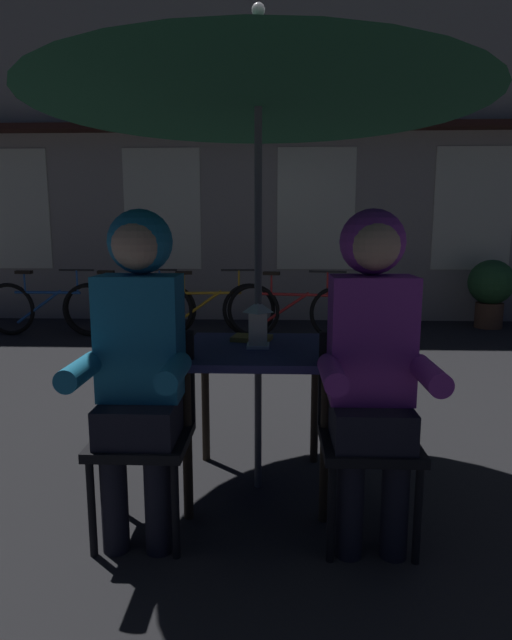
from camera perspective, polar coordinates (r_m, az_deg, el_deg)
ground_plane at (r=2.86m, az=0.22°, el=-17.61°), size 60.00×60.00×0.00m
cafe_table at (r=2.62m, az=0.23°, el=-5.14°), size 0.72×0.72×0.74m
patio_umbrella at (r=2.64m, az=0.25°, el=26.14°), size 2.10×2.10×2.31m
lantern at (r=2.57m, az=0.22°, el=-0.36°), size 0.11×0.11×0.23m
chair_left at (r=2.39m, az=-11.89°, el=-10.66°), size 0.40×0.40×0.87m
chair_right at (r=2.35m, az=11.91°, el=-10.97°), size 0.40×0.40×0.87m
person_left_hooded at (r=2.23m, az=-12.57°, el=-2.54°), size 0.45×0.56×1.40m
person_right_hooded at (r=2.20m, az=12.48°, el=-2.75°), size 0.45×0.56×1.40m
shopfront_building at (r=8.14m, az=-1.79°, el=22.39°), size 10.00×0.93×6.20m
bicycle_nearest at (r=7.04m, az=-21.64°, el=1.20°), size 1.68×0.12×0.84m
bicycle_second at (r=6.75m, az=-13.57°, el=1.28°), size 1.68×0.09×0.84m
bicycle_third at (r=6.52m, az=-5.29°, el=1.22°), size 1.68×0.22×0.84m
bicycle_fourth at (r=6.35m, az=4.18°, el=1.01°), size 1.66×0.33×0.84m
book at (r=2.76m, az=-0.46°, el=-1.98°), size 0.22×0.18×0.02m
potted_plant at (r=7.73m, az=24.15°, el=3.21°), size 0.60×0.60×0.92m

